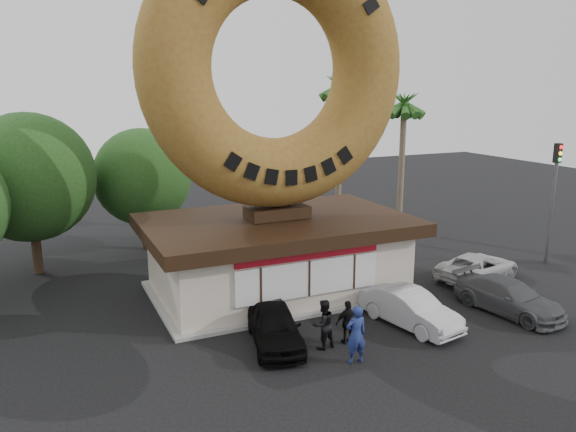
# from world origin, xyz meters

# --- Properties ---
(ground) EXTENTS (90.00, 90.00, 0.00)m
(ground) POSITION_xyz_m (0.00, 0.00, 0.00)
(ground) COLOR black
(ground) RESTS_ON ground
(donut_shop) EXTENTS (11.20, 7.20, 3.80)m
(donut_shop) POSITION_xyz_m (0.00, 5.98, 1.77)
(donut_shop) COLOR beige
(donut_shop) RESTS_ON ground
(giant_donut) EXTENTS (11.29, 2.88, 11.29)m
(giant_donut) POSITION_xyz_m (0.00, 6.00, 9.45)
(giant_donut) COLOR olive
(giant_donut) RESTS_ON donut_shop
(tree_west) EXTENTS (6.00, 6.00, 7.65)m
(tree_west) POSITION_xyz_m (-9.50, 13.00, 4.64)
(tree_west) COLOR #473321
(tree_west) RESTS_ON ground
(tree_mid) EXTENTS (5.20, 5.20, 6.63)m
(tree_mid) POSITION_xyz_m (-4.00, 15.00, 4.02)
(tree_mid) COLOR #473321
(tree_mid) RESTS_ON ground
(palm_near) EXTENTS (2.60, 2.60, 9.75)m
(palm_near) POSITION_xyz_m (7.50, 14.00, 8.41)
(palm_near) COLOR #726651
(palm_near) RESTS_ON ground
(palm_far) EXTENTS (2.60, 2.60, 8.75)m
(palm_far) POSITION_xyz_m (11.00, 12.50, 7.48)
(palm_far) COLOR #726651
(palm_far) RESTS_ON ground
(street_lamp) EXTENTS (2.11, 0.20, 8.00)m
(street_lamp) POSITION_xyz_m (-1.86, 16.00, 4.48)
(street_lamp) COLOR #59595E
(street_lamp) RESTS_ON ground
(traffic_signal) EXTENTS (0.30, 0.38, 6.07)m
(traffic_signal) POSITION_xyz_m (14.00, 3.99, 3.87)
(traffic_signal) COLOR #59595E
(traffic_signal) RESTS_ON ground
(person_left) EXTENTS (0.73, 0.49, 1.96)m
(person_left) POSITION_xyz_m (-0.29, -1.07, 0.98)
(person_left) COLOR navy
(person_left) RESTS_ON ground
(person_center) EXTENTS (0.95, 0.79, 1.75)m
(person_center) POSITION_xyz_m (-0.77, 0.28, 0.87)
(person_center) COLOR black
(person_center) RESTS_ON ground
(person_right) EXTENTS (0.95, 0.47, 1.56)m
(person_right) POSITION_xyz_m (0.20, 0.27, 0.78)
(person_right) COLOR black
(person_right) RESTS_ON ground
(car_black) EXTENTS (2.50, 4.28, 1.37)m
(car_black) POSITION_xyz_m (-2.15, 1.21, 0.68)
(car_black) COLOR black
(car_black) RESTS_ON ground
(car_silver) EXTENTS (2.21, 4.33, 1.36)m
(car_silver) POSITION_xyz_m (3.06, 0.58, 0.68)
(car_silver) COLOR #B2B1B7
(car_silver) RESTS_ON ground
(car_grey) EXTENTS (2.52, 4.75, 1.31)m
(car_grey) POSITION_xyz_m (7.38, 0.00, 0.66)
(car_grey) COLOR #4F5053
(car_grey) RESTS_ON ground
(car_white) EXTENTS (4.81, 3.06, 1.24)m
(car_white) POSITION_xyz_m (9.03, 3.52, 0.62)
(car_white) COLOR #B8B8B8
(car_white) RESTS_ON ground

